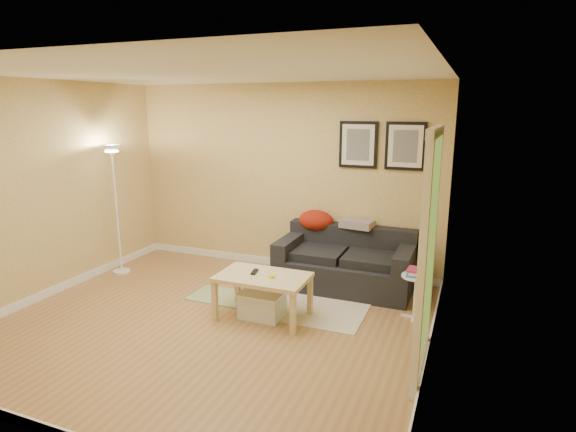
% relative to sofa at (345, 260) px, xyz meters
% --- Properties ---
extents(floor, '(4.50, 4.50, 0.00)m').
position_rel_sofa_xyz_m(floor, '(-1.06, -1.53, -0.38)').
color(floor, '#A37945').
rests_on(floor, ground).
extents(ceiling, '(4.50, 4.50, 0.00)m').
position_rel_sofa_xyz_m(ceiling, '(-1.06, -1.53, 2.23)').
color(ceiling, white).
rests_on(ceiling, wall_back).
extents(wall_back, '(4.50, 0.00, 4.50)m').
position_rel_sofa_xyz_m(wall_back, '(-1.06, 0.47, 0.92)').
color(wall_back, '#DDC171').
rests_on(wall_back, ground).
extents(wall_front, '(4.50, 0.00, 4.50)m').
position_rel_sofa_xyz_m(wall_front, '(-1.06, -3.53, 0.92)').
color(wall_front, '#DDC171').
rests_on(wall_front, ground).
extents(wall_left, '(0.00, 4.00, 4.00)m').
position_rel_sofa_xyz_m(wall_left, '(-3.31, -1.53, 0.92)').
color(wall_left, '#DDC171').
rests_on(wall_left, ground).
extents(wall_right, '(0.00, 4.00, 4.00)m').
position_rel_sofa_xyz_m(wall_right, '(1.19, -1.53, 0.92)').
color(wall_right, '#DDC171').
rests_on(wall_right, ground).
extents(baseboard_back, '(4.50, 0.02, 0.10)m').
position_rel_sofa_xyz_m(baseboard_back, '(-1.06, 0.46, -0.33)').
color(baseboard_back, white).
rests_on(baseboard_back, ground).
extents(baseboard_left, '(0.02, 4.00, 0.10)m').
position_rel_sofa_xyz_m(baseboard_left, '(-3.30, -1.53, -0.33)').
color(baseboard_left, white).
rests_on(baseboard_left, ground).
extents(baseboard_right, '(0.02, 4.00, 0.10)m').
position_rel_sofa_xyz_m(baseboard_right, '(1.18, -1.53, -0.33)').
color(baseboard_right, white).
rests_on(baseboard_right, ground).
extents(sofa, '(1.70, 0.90, 0.75)m').
position_rel_sofa_xyz_m(sofa, '(0.00, 0.00, 0.00)').
color(sofa, black).
rests_on(sofa, ground).
extents(red_throw, '(0.48, 0.36, 0.28)m').
position_rel_sofa_xyz_m(red_throw, '(-0.51, 0.32, 0.40)').
color(red_throw, maroon).
rests_on(red_throw, sofa).
extents(plaid_throw, '(0.45, 0.32, 0.10)m').
position_rel_sofa_xyz_m(plaid_throw, '(0.07, 0.31, 0.41)').
color(plaid_throw, tan).
rests_on(plaid_throw, sofa).
extents(framed_print_left, '(0.50, 0.04, 0.60)m').
position_rel_sofa_xyz_m(framed_print_left, '(0.02, 0.45, 1.43)').
color(framed_print_left, black).
rests_on(framed_print_left, wall_back).
extents(framed_print_right, '(0.50, 0.04, 0.60)m').
position_rel_sofa_xyz_m(framed_print_right, '(0.62, 0.45, 1.43)').
color(framed_print_right, black).
rests_on(framed_print_right, wall_back).
extents(area_rug, '(1.25, 0.85, 0.01)m').
position_rel_sofa_xyz_m(area_rug, '(-0.18, -0.84, -0.37)').
color(area_rug, beige).
rests_on(area_rug, ground).
extents(green_runner, '(0.70, 0.50, 0.01)m').
position_rel_sofa_xyz_m(green_runner, '(-1.35, -0.87, -0.37)').
color(green_runner, '#668C4C').
rests_on(green_runner, ground).
extents(coffee_table, '(1.06, 0.73, 0.49)m').
position_rel_sofa_xyz_m(coffee_table, '(-0.60, -1.20, -0.13)').
color(coffee_table, beige).
rests_on(coffee_table, ground).
extents(remote_control, '(0.08, 0.17, 0.02)m').
position_rel_sofa_xyz_m(remote_control, '(-0.72, -1.16, 0.13)').
color(remote_control, black).
rests_on(remote_control, coffee_table).
extents(tape_roll, '(0.07, 0.07, 0.03)m').
position_rel_sofa_xyz_m(tape_roll, '(-0.48, -1.23, 0.13)').
color(tape_roll, yellow).
rests_on(tape_roll, coffee_table).
extents(storage_bin, '(0.48, 0.35, 0.29)m').
position_rel_sofa_xyz_m(storage_bin, '(-0.62, -1.20, -0.23)').
color(storage_bin, white).
rests_on(storage_bin, ground).
extents(side_table, '(0.33, 0.33, 0.50)m').
position_rel_sofa_xyz_m(side_table, '(0.96, -0.60, -0.13)').
color(side_table, white).
rests_on(side_table, ground).
extents(book_stack, '(0.24, 0.27, 0.07)m').
position_rel_sofa_xyz_m(book_stack, '(0.94, -0.59, 0.16)').
color(book_stack, teal).
rests_on(book_stack, side_table).
extents(floor_lamp, '(0.23, 0.23, 1.80)m').
position_rel_sofa_xyz_m(floor_lamp, '(-3.06, -0.63, 0.48)').
color(floor_lamp, white).
rests_on(floor_lamp, ground).
extents(doorway, '(0.12, 1.01, 2.13)m').
position_rel_sofa_xyz_m(doorway, '(1.14, -1.68, 0.65)').
color(doorway, white).
rests_on(doorway, ground).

